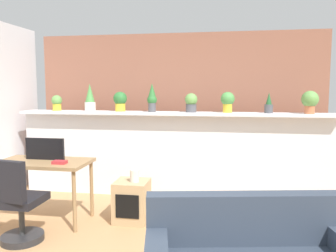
# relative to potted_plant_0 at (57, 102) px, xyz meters

# --- Properties ---
(divider_wall) EXTENTS (4.62, 0.16, 1.24)m
(divider_wall) POSITION_rel_potted_plant_0_xyz_m (1.80, 0.02, -0.79)
(divider_wall) COLOR silver
(divider_wall) RESTS_ON ground
(plant_shelf) EXTENTS (4.62, 0.38, 0.04)m
(plant_shelf) POSITION_rel_potted_plant_0_xyz_m (1.80, -0.02, -0.15)
(plant_shelf) COLOR silver
(plant_shelf) RESTS_ON divider_wall
(brick_wall_behind) EXTENTS (4.62, 0.10, 2.50)m
(brick_wall_behind) POSITION_rel_potted_plant_0_xyz_m (1.80, 0.62, -0.15)
(brick_wall_behind) COLOR #935B47
(brick_wall_behind) RESTS_ON ground
(potted_plant_0) EXTENTS (0.16, 0.16, 0.24)m
(potted_plant_0) POSITION_rel_potted_plant_0_xyz_m (0.00, 0.00, 0.00)
(potted_plant_0) COLOR gold
(potted_plant_0) RESTS_ON plant_shelf
(potted_plant_1) EXTENTS (0.16, 0.16, 0.42)m
(potted_plant_1) POSITION_rel_potted_plant_0_xyz_m (0.53, 0.02, 0.07)
(potted_plant_1) COLOR silver
(potted_plant_1) RESTS_ON plant_shelf
(potted_plant_2) EXTENTS (0.20, 0.20, 0.29)m
(potted_plant_2) POSITION_rel_potted_plant_0_xyz_m (1.02, 0.01, 0.03)
(potted_plant_2) COLOR gold
(potted_plant_2) RESTS_ON plant_shelf
(potted_plant_3) EXTENTS (0.14, 0.14, 0.42)m
(potted_plant_3) POSITION_rel_potted_plant_0_xyz_m (1.52, -0.05, 0.08)
(potted_plant_3) COLOR #4C4C51
(potted_plant_3) RESTS_ON plant_shelf
(potted_plant_4) EXTENTS (0.18, 0.18, 0.27)m
(potted_plant_4) POSITION_rel_potted_plant_0_xyz_m (2.09, -0.01, 0.02)
(potted_plant_4) COLOR #4C4C51
(potted_plant_4) RESTS_ON plant_shelf
(potted_plant_5) EXTENTS (0.20, 0.20, 0.29)m
(potted_plant_5) POSITION_rel_potted_plant_0_xyz_m (2.61, -0.00, 0.04)
(potted_plant_5) COLOR gold
(potted_plant_5) RESTS_ON plant_shelf
(potted_plant_6) EXTENTS (0.12, 0.12, 0.29)m
(potted_plant_6) POSITION_rel_potted_plant_0_xyz_m (3.17, -0.01, -0.01)
(potted_plant_6) COLOR #4C4C51
(potted_plant_6) RESTS_ON plant_shelf
(potted_plant_7) EXTENTS (0.23, 0.23, 0.31)m
(potted_plant_7) POSITION_rel_potted_plant_0_xyz_m (3.70, -0.05, 0.05)
(potted_plant_7) COLOR #C66B42
(potted_plant_7) RESTS_ON plant_shelf
(desk) EXTENTS (1.10, 0.60, 0.75)m
(desk) POSITION_rel_potted_plant_0_xyz_m (0.43, -1.19, -0.74)
(desk) COLOR #99754C
(desk) RESTS_ON ground
(tv_monitor) EXTENTS (0.49, 0.04, 0.27)m
(tv_monitor) POSITION_rel_potted_plant_0_xyz_m (0.41, -1.11, -0.52)
(tv_monitor) COLOR black
(tv_monitor) RESTS_ON desk
(office_chair) EXTENTS (0.47, 0.48, 0.91)m
(office_chair) POSITION_rel_potted_plant_0_xyz_m (0.46, -1.80, -1.01)
(office_chair) COLOR #262628
(office_chair) RESTS_ON ground
(side_cube_shelf) EXTENTS (0.40, 0.41, 0.50)m
(side_cube_shelf) POSITION_rel_potted_plant_0_xyz_m (1.47, -1.02, -1.15)
(side_cube_shelf) COLOR tan
(side_cube_shelf) RESTS_ON ground
(vase_on_shelf) EXTENTS (0.11, 0.11, 0.15)m
(vase_on_shelf) POSITION_rel_potted_plant_0_xyz_m (1.51, -1.03, -0.83)
(vase_on_shelf) COLOR silver
(vase_on_shelf) RESTS_ON side_cube_shelf
(book_on_desk) EXTENTS (0.16, 0.10, 0.04)m
(book_on_desk) POSITION_rel_potted_plant_0_xyz_m (0.70, -1.31, -0.64)
(book_on_desk) COLOR #B22D33
(book_on_desk) RESTS_ON desk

